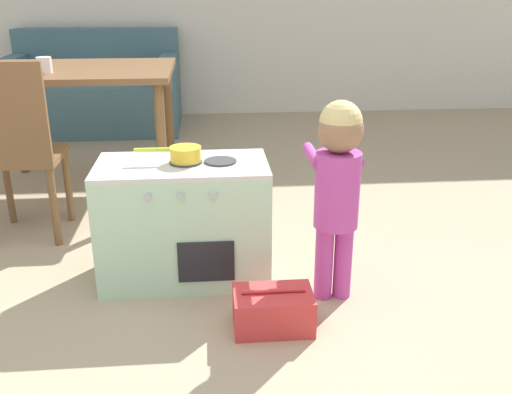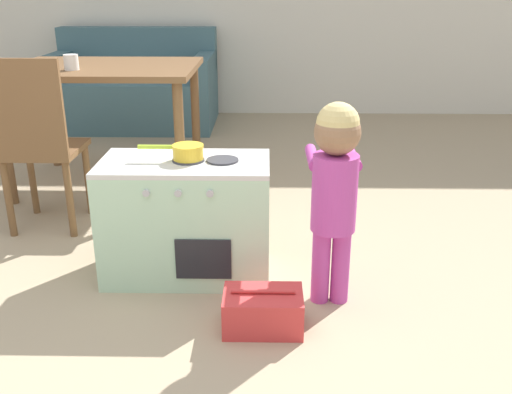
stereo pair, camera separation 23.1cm
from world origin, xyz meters
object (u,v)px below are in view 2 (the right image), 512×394
(child_figure, at_px, (335,177))
(toy_basket, at_px, (263,311))
(dining_chair_near, at_px, (38,143))
(couch, at_px, (134,90))
(dining_table, at_px, (105,82))
(play_kitchen, at_px, (187,218))
(toy_pot, at_px, (187,151))
(cup_on_table, at_px, (71,62))

(child_figure, relative_size, toy_basket, 2.76)
(dining_chair_near, distance_m, couch, 2.38)
(child_figure, height_order, dining_chair_near, dining_chair_near)
(dining_table, distance_m, couch, 1.69)
(play_kitchen, bearing_deg, dining_chair_near, 149.95)
(toy_pot, distance_m, cup_on_table, 1.28)
(dining_chair_near, distance_m, cup_on_table, 0.63)
(toy_pot, height_order, couch, couch)
(play_kitchen, xyz_separation_m, toy_pot, (0.01, 0.00, 0.30))
(child_figure, relative_size, cup_on_table, 9.39)
(toy_pot, height_order, dining_chair_near, dining_chair_near)
(child_figure, bearing_deg, play_kitchen, 159.45)
(toy_pot, height_order, child_figure, child_figure)
(play_kitchen, bearing_deg, child_figure, -20.55)
(cup_on_table, bearing_deg, dining_chair_near, -92.42)
(cup_on_table, bearing_deg, couch, 92.64)
(child_figure, xyz_separation_m, dining_table, (-1.23, 1.41, 0.12))
(play_kitchen, relative_size, toy_pot, 2.61)
(toy_pot, relative_size, couch, 0.19)
(child_figure, bearing_deg, couch, 115.28)
(cup_on_table, bearing_deg, toy_pot, -52.23)
(toy_basket, relative_size, dining_table, 0.26)
(child_figure, bearing_deg, toy_basket, -142.11)
(toy_pot, relative_size, dining_table, 0.24)
(toy_basket, height_order, dining_table, dining_table)
(child_figure, bearing_deg, dining_table, 131.09)
(dining_table, relative_size, dining_chair_near, 1.25)
(play_kitchen, height_order, dining_chair_near, dining_chair_near)
(toy_pot, distance_m, dining_chair_near, 0.92)
(play_kitchen, xyz_separation_m, dining_chair_near, (-0.78, 0.45, 0.21))
(toy_basket, height_order, dining_chair_near, dining_chair_near)
(child_figure, height_order, dining_table, child_figure)
(couch, xyz_separation_m, cup_on_table, (0.08, -1.83, 0.48))
(dining_table, bearing_deg, child_figure, -48.91)
(dining_table, xyz_separation_m, dining_chair_near, (-0.15, -0.73, -0.18))
(dining_table, bearing_deg, toy_pot, -61.38)
(toy_basket, relative_size, dining_chair_near, 0.33)
(toy_pot, height_order, toy_basket, toy_pot)
(toy_pot, xyz_separation_m, cup_on_table, (-0.77, 1.00, 0.22))
(toy_pot, bearing_deg, toy_basket, -53.57)
(play_kitchen, distance_m, dining_chair_near, 0.93)
(toy_basket, distance_m, cup_on_table, 1.93)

